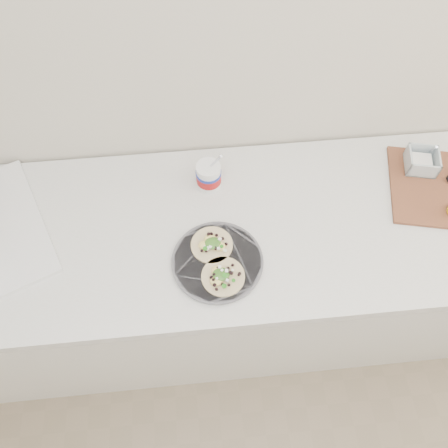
{
  "coord_description": "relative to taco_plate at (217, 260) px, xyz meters",
  "views": [
    {
      "loc": [
        -0.11,
        0.69,
        2.1
      ],
      "look_at": [
        -0.04,
        1.38,
        0.96
      ],
      "focal_mm": 35.0,
      "sensor_mm": 36.0,
      "label": 1
    }
  ],
  "objects": [
    {
      "name": "counter",
      "position": [
        0.07,
        0.15,
        -0.47
      ],
      "size": [
        2.44,
        0.66,
        0.9
      ],
      "color": "white",
      "rests_on": "ground"
    },
    {
      "name": "taco_plate",
      "position": [
        0.0,
        0.0,
        0.0
      ],
      "size": [
        0.28,
        0.28,
        0.04
      ],
      "rotation": [
        0.0,
        0.0,
        -0.05
      ],
      "color": "#545359",
      "rests_on": "counter"
    },
    {
      "name": "tub",
      "position": [
        0.0,
        0.3,
        0.05
      ],
      "size": [
        0.08,
        0.08,
        0.19
      ],
      "rotation": [
        0.0,
        0.0,
        -0.08
      ],
      "color": "white",
      "rests_on": "counter"
    }
  ]
}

